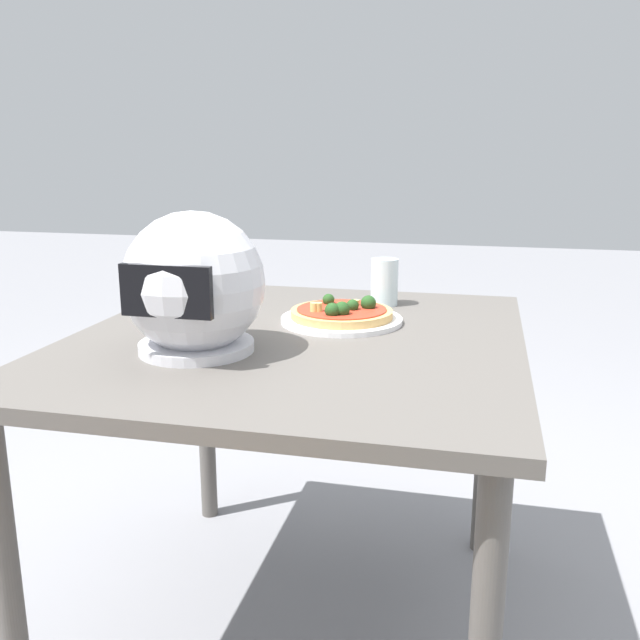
{
  "coord_description": "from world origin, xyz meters",
  "views": [
    {
      "loc": [
        -0.38,
        1.39,
        1.13
      ],
      "look_at": [
        -0.04,
        -0.07,
        0.76
      ],
      "focal_mm": 38.85,
      "sensor_mm": 36.0,
      "label": 1
    }
  ],
  "objects_px": {
    "dining_table": "(297,373)",
    "drinking_glass": "(384,282)",
    "pizza": "(342,312)",
    "motorcycle_helmet": "(194,286)"
  },
  "relations": [
    {
      "from": "dining_table",
      "to": "motorcycle_helmet",
      "type": "relative_size",
      "value": 3.74
    },
    {
      "from": "motorcycle_helmet",
      "to": "drinking_glass",
      "type": "bearing_deg",
      "value": -120.99
    },
    {
      "from": "dining_table",
      "to": "pizza",
      "type": "xyz_separation_m",
      "value": [
        -0.07,
        -0.13,
        0.11
      ]
    },
    {
      "from": "pizza",
      "to": "drinking_glass",
      "type": "bearing_deg",
      "value": -107.86
    },
    {
      "from": "dining_table",
      "to": "drinking_glass",
      "type": "bearing_deg",
      "value": -112.2
    },
    {
      "from": "pizza",
      "to": "drinking_glass",
      "type": "relative_size",
      "value": 1.98
    },
    {
      "from": "dining_table",
      "to": "drinking_glass",
      "type": "relative_size",
      "value": 8.7
    },
    {
      "from": "dining_table",
      "to": "drinking_glass",
      "type": "xyz_separation_m",
      "value": [
        -0.14,
        -0.34,
        0.15
      ]
    },
    {
      "from": "motorcycle_helmet",
      "to": "drinking_glass",
      "type": "xyz_separation_m",
      "value": [
        -0.3,
        -0.5,
        -0.07
      ]
    },
    {
      "from": "pizza",
      "to": "dining_table",
      "type": "bearing_deg",
      "value": 61.47
    }
  ]
}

